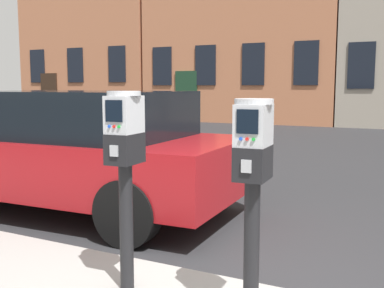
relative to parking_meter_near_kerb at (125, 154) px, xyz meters
name	(u,v)px	position (x,y,z in m)	size (l,w,h in m)	color
parking_meter_near_kerb	(125,154)	(0.00, 0.00, 0.00)	(0.23, 0.26, 1.31)	black
parking_meter_twin_adjacent	(253,169)	(0.87, 0.00, -0.03)	(0.23, 0.26, 1.27)	black
parked_car_silver_sedan	(62,148)	(-2.16, 1.76, -0.30)	(4.50, 2.01, 1.42)	maroon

